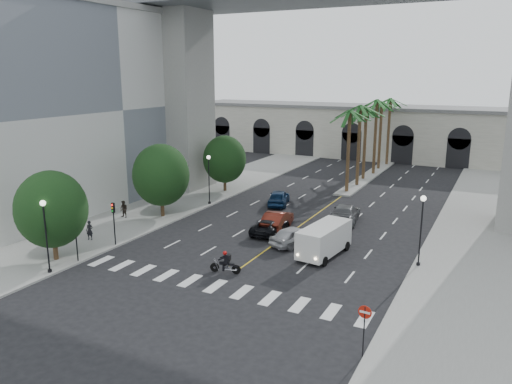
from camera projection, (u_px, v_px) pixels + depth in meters
name	position (u px, v px, depth m)	size (l,w,h in m)	color
ground	(227.00, 278.00, 34.25)	(140.00, 140.00, 0.00)	black
sidewalk_left	(176.00, 203.00, 53.84)	(8.00, 100.00, 0.15)	gray
sidewalk_right	(478.00, 245.00, 40.66)	(8.00, 100.00, 0.15)	gray
median	(368.00, 176.00, 67.19)	(2.00, 24.00, 0.20)	gray
building_left	(66.00, 105.00, 54.12)	(16.50, 32.50, 20.60)	silver
pier_building	(396.00, 132.00, 80.96)	(71.00, 10.50, 8.50)	beige
bridge	(371.00, 21.00, 47.51)	(75.00, 13.00, 26.00)	gray
palm_a	(350.00, 115.00, 56.41)	(3.20, 3.20, 10.30)	#47331E
palm_b	(360.00, 110.00, 59.77)	(3.20, 3.20, 10.60)	#47331E
palm_c	(366.00, 111.00, 63.48)	(3.20, 3.20, 10.10)	#47331E
palm_d	(377.00, 104.00, 66.63)	(3.20, 3.20, 10.90)	#47331E
palm_e	(382.00, 106.00, 70.31)	(3.20, 3.20, 10.40)	#47331E
palm_f	(390.00, 102.00, 73.59)	(3.20, 3.20, 10.70)	#47331E
street_tree_near	(51.00, 209.00, 36.42)	(5.20, 5.20, 6.89)	#382616
street_tree_mid	(161.00, 175.00, 47.66)	(5.44, 5.44, 7.21)	#382616
street_tree_far	(225.00, 159.00, 58.14)	(5.04, 5.04, 6.68)	#382616
lamp_post_left_near	(46.00, 230.00, 34.17)	(0.40, 0.40, 5.35)	black
lamp_post_left_far	(209.00, 175.00, 52.39)	(0.40, 0.40, 5.35)	black
lamp_post_right	(421.00, 225.00, 35.43)	(0.40, 0.40, 5.35)	black
traffic_signal_near	(75.00, 230.00, 36.46)	(0.25, 0.18, 3.65)	black
traffic_signal_far	(114.00, 217.00, 39.93)	(0.25, 0.18, 3.65)	black
motorcycle_rider	(226.00, 263.00, 34.98)	(2.22, 0.71, 1.62)	black
car_a	(294.00, 236.00, 40.73)	(1.84, 4.57, 1.56)	#B6B6BB
car_b	(277.00, 220.00, 44.77)	(1.77, 5.08, 1.67)	#551A11
car_c	(270.00, 226.00, 43.57)	(2.23, 4.84, 1.35)	black
car_d	(345.00, 213.00, 46.98)	(2.34, 5.77, 1.67)	slate
car_e	(279.00, 197.00, 52.96)	(1.94, 4.83, 1.64)	#0F274A
cargo_van	(324.00, 239.00, 38.18)	(2.83, 5.85, 2.40)	silver
pedestrian_a	(90.00, 230.00, 41.50)	(0.59, 0.39, 1.62)	black
pedestrian_b	(124.00, 209.00, 47.81)	(0.81, 0.63, 1.66)	black
do_not_enter_sign	(365.00, 320.00, 24.27)	(0.68, 0.07, 2.78)	black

